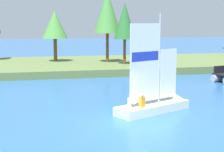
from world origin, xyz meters
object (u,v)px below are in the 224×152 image
(shoreline_tree_midleft, at_px, (55,25))
(shoreline_tree_midright, at_px, (125,21))
(sailboat, at_px, (162,102))
(shoreline_tree_centre, at_px, (107,12))

(shoreline_tree_midleft, xyz_separation_m, shoreline_tree_midright, (6.74, -4.21, 0.40))
(shoreline_tree_midright, xyz_separation_m, sailboat, (-2.31, -16.67, -4.64))
(shoreline_tree_midleft, relative_size, shoreline_tree_midright, 0.88)
(shoreline_tree_centre, bearing_deg, shoreline_tree_midright, -60.25)
(shoreline_tree_centre, bearing_deg, shoreline_tree_midleft, 160.51)
(shoreline_tree_centre, height_order, sailboat, shoreline_tree_centre)
(shoreline_tree_midleft, height_order, shoreline_tree_centre, shoreline_tree_centre)
(shoreline_tree_midleft, height_order, sailboat, shoreline_tree_midleft)
(shoreline_tree_midleft, distance_m, sailboat, 21.76)
(shoreline_tree_centre, bearing_deg, sailboat, -93.04)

